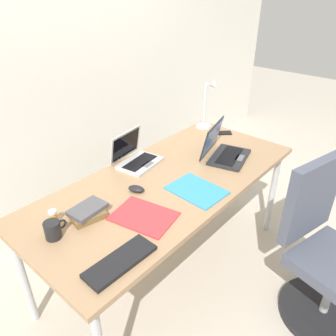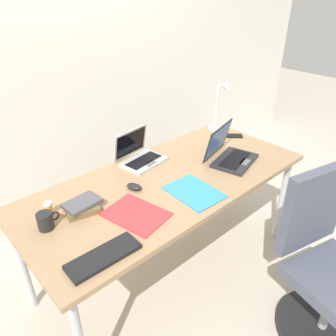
{
  "view_description": "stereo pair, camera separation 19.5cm",
  "coord_description": "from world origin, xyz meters",
  "px_view_note": "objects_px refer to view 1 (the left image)",
  "views": [
    {
      "loc": [
        -1.27,
        -1.11,
        1.8
      ],
      "look_at": [
        0.0,
        0.0,
        0.82
      ],
      "focal_mm": 35.11,
      "sensor_mm": 36.0,
      "label": 1
    },
    {
      "loc": [
        -1.14,
        -1.24,
        1.8
      ],
      "look_at": [
        0.0,
        0.0,
        0.82
      ],
      "focal_mm": 35.11,
      "sensor_mm": 36.0,
      "label": 2
    }
  ],
  "objects_px": {
    "laptop_near_lamp": "(136,157)",
    "external_keyboard": "(120,261)",
    "pill_bottle": "(53,217)",
    "office_chair": "(325,259)",
    "laptop_by_keyboard": "(224,151)",
    "book_stack": "(87,212)",
    "paper_folder_far_corner": "(144,216)",
    "paper_folder_front_right": "(197,190)",
    "cell_phone": "(223,133)",
    "computer_mouse": "(136,189)",
    "desk_lamp": "(208,105)",
    "coffee_mug": "(53,230)"
  },
  "relations": [
    {
      "from": "pill_bottle",
      "to": "paper_folder_front_right",
      "type": "distance_m",
      "value": 0.78
    },
    {
      "from": "computer_mouse",
      "to": "book_stack",
      "type": "distance_m",
      "value": 0.32
    },
    {
      "from": "laptop_by_keyboard",
      "to": "computer_mouse",
      "type": "height_order",
      "value": "laptop_by_keyboard"
    },
    {
      "from": "office_chair",
      "to": "coffee_mug",
      "type": "bearing_deg",
      "value": 138.54
    },
    {
      "from": "paper_folder_far_corner",
      "to": "pill_bottle",
      "type": "bearing_deg",
      "value": 137.96
    },
    {
      "from": "office_chair",
      "to": "laptop_by_keyboard",
      "type": "bearing_deg",
      "value": 81.97
    },
    {
      "from": "coffee_mug",
      "to": "cell_phone",
      "type": "bearing_deg",
      "value": 1.94
    },
    {
      "from": "coffee_mug",
      "to": "paper_folder_far_corner",
      "type": "bearing_deg",
      "value": -28.81
    },
    {
      "from": "laptop_near_lamp",
      "to": "computer_mouse",
      "type": "height_order",
      "value": "laptop_near_lamp"
    },
    {
      "from": "coffee_mug",
      "to": "pill_bottle",
      "type": "bearing_deg",
      "value": 56.89
    },
    {
      "from": "laptop_near_lamp",
      "to": "paper_folder_front_right",
      "type": "height_order",
      "value": "laptop_near_lamp"
    },
    {
      "from": "external_keyboard",
      "to": "pill_bottle",
      "type": "relative_size",
      "value": 4.18
    },
    {
      "from": "laptop_by_keyboard",
      "to": "coffee_mug",
      "type": "distance_m",
      "value": 1.21
    },
    {
      "from": "laptop_near_lamp",
      "to": "external_keyboard",
      "type": "height_order",
      "value": "laptop_near_lamp"
    },
    {
      "from": "desk_lamp",
      "to": "paper_folder_front_right",
      "type": "xyz_separation_m",
      "value": [
        -0.78,
        -0.48,
        -0.19
      ]
    },
    {
      "from": "coffee_mug",
      "to": "computer_mouse",
      "type": "bearing_deg",
      "value": -1.84
    },
    {
      "from": "laptop_near_lamp",
      "to": "book_stack",
      "type": "distance_m",
      "value": 0.59
    },
    {
      "from": "paper_folder_front_right",
      "to": "office_chair",
      "type": "xyz_separation_m",
      "value": [
        0.34,
        -0.69,
        -0.35
      ]
    },
    {
      "from": "pill_bottle",
      "to": "book_stack",
      "type": "xyz_separation_m",
      "value": [
        0.14,
        -0.08,
        -0.01
      ]
    },
    {
      "from": "laptop_by_keyboard",
      "to": "paper_folder_far_corner",
      "type": "height_order",
      "value": "laptop_by_keyboard"
    },
    {
      "from": "paper_folder_far_corner",
      "to": "office_chair",
      "type": "bearing_deg",
      "value": -46.81
    },
    {
      "from": "computer_mouse",
      "to": "cell_phone",
      "type": "relative_size",
      "value": 0.71
    },
    {
      "from": "desk_lamp",
      "to": "coffee_mug",
      "type": "bearing_deg",
      "value": -172.33
    },
    {
      "from": "laptop_by_keyboard",
      "to": "pill_bottle",
      "type": "bearing_deg",
      "value": 167.54
    },
    {
      "from": "computer_mouse",
      "to": "paper_folder_front_right",
      "type": "height_order",
      "value": "computer_mouse"
    },
    {
      "from": "laptop_near_lamp",
      "to": "laptop_by_keyboard",
      "type": "height_order",
      "value": "laptop_by_keyboard"
    },
    {
      "from": "laptop_near_lamp",
      "to": "external_keyboard",
      "type": "distance_m",
      "value": 0.88
    },
    {
      "from": "cell_phone",
      "to": "paper_folder_far_corner",
      "type": "bearing_deg",
      "value": 148.84
    },
    {
      "from": "laptop_by_keyboard",
      "to": "book_stack",
      "type": "height_order",
      "value": "laptop_by_keyboard"
    },
    {
      "from": "pill_bottle",
      "to": "office_chair",
      "type": "xyz_separation_m",
      "value": [
        1.03,
        -1.05,
        -0.38
      ]
    },
    {
      "from": "desk_lamp",
      "to": "coffee_mug",
      "type": "distance_m",
      "value": 1.56
    },
    {
      "from": "computer_mouse",
      "to": "coffee_mug",
      "type": "distance_m",
      "value": 0.52
    },
    {
      "from": "office_chair",
      "to": "book_stack",
      "type": "bearing_deg",
      "value": 132.62
    },
    {
      "from": "book_stack",
      "to": "paper_folder_far_corner",
      "type": "height_order",
      "value": "book_stack"
    },
    {
      "from": "laptop_by_keyboard",
      "to": "computer_mouse",
      "type": "xyz_separation_m",
      "value": [
        -0.68,
        0.15,
        -0.03
      ]
    },
    {
      "from": "paper_folder_far_corner",
      "to": "office_chair",
      "type": "relative_size",
      "value": 0.32
    },
    {
      "from": "computer_mouse",
      "to": "pill_bottle",
      "type": "xyz_separation_m",
      "value": [
        -0.47,
        0.1,
        0.02
      ]
    },
    {
      "from": "computer_mouse",
      "to": "office_chair",
      "type": "bearing_deg",
      "value": -80.39
    },
    {
      "from": "computer_mouse",
      "to": "paper_folder_front_right",
      "type": "relative_size",
      "value": 0.31
    },
    {
      "from": "paper_folder_front_right",
      "to": "laptop_near_lamp",
      "type": "bearing_deg",
      "value": 90.33
    },
    {
      "from": "desk_lamp",
      "to": "computer_mouse",
      "type": "bearing_deg",
      "value": -167.58
    },
    {
      "from": "book_stack",
      "to": "coffee_mug",
      "type": "bearing_deg",
      "value": -178.18
    },
    {
      "from": "laptop_near_lamp",
      "to": "laptop_by_keyboard",
      "type": "relative_size",
      "value": 0.83
    },
    {
      "from": "laptop_near_lamp",
      "to": "office_chair",
      "type": "height_order",
      "value": "office_chair"
    },
    {
      "from": "desk_lamp",
      "to": "laptop_near_lamp",
      "type": "xyz_separation_m",
      "value": [
        -0.79,
        0.02,
        -0.15
      ]
    },
    {
      "from": "pill_bottle",
      "to": "laptop_by_keyboard",
      "type": "bearing_deg",
      "value": -12.46
    },
    {
      "from": "computer_mouse",
      "to": "paper_folder_front_right",
      "type": "distance_m",
      "value": 0.35
    },
    {
      "from": "laptop_by_keyboard",
      "to": "paper_folder_front_right",
      "type": "xyz_separation_m",
      "value": [
        -0.45,
        -0.11,
        -0.04
      ]
    },
    {
      "from": "computer_mouse",
      "to": "coffee_mug",
      "type": "bearing_deg",
      "value": 156.79
    },
    {
      "from": "desk_lamp",
      "to": "book_stack",
      "type": "relative_size",
      "value": 2.0
    }
  ]
}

